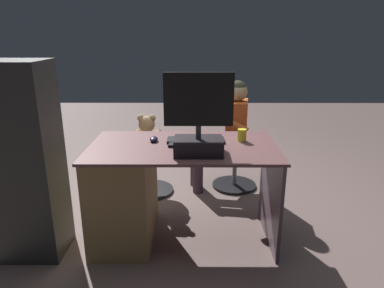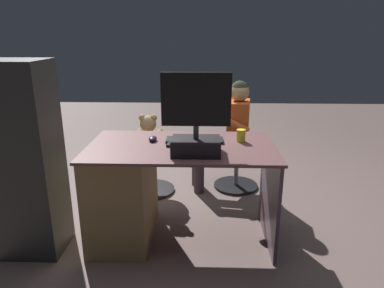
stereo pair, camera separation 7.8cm
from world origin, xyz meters
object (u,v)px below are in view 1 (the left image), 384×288
computer_mouse (154,139)px  cup (242,135)px  desk (136,190)px  teddy_bear (147,135)px  tv_remote (173,143)px  visitor_chair (235,163)px  keyboard (196,140)px  monitor (198,130)px  person (227,127)px  office_chair_teddy (148,168)px

computer_mouse → cup: cup is taller
desk → teddy_bear: size_ratio=3.75×
tv_remote → visitor_chair: tv_remote is taller
desk → visitor_chair: desk is taller
desk → keyboard: size_ratio=3.19×
desk → teddy_bear: bearing=-89.4°
monitor → teddy_bear: (0.47, -0.99, -0.32)m
keyboard → desk: bearing=12.4°
tv_remote → keyboard: bearing=-148.3°
computer_mouse → person: (-0.62, -0.82, -0.13)m
person → visitor_chair: bearing=-171.5°
cup → visitor_chair: size_ratio=0.20×
visitor_chair → person: size_ratio=0.41×
tv_remote → person: bearing=-110.7°
office_chair_teddy → person: bearing=-171.5°
monitor → desk: bearing=-20.2°
tv_remote → teddy_bear: 0.87m
computer_mouse → tv_remote: 0.16m
cup → visitor_chair: bearing=-94.2°
monitor → teddy_bear: bearing=-64.6°
tv_remote → person: (-0.48, -0.90, -0.12)m
monitor → office_chair_teddy: size_ratio=1.12×
cup → tv_remote: size_ratio=0.60×
visitor_chair → tv_remote: bearing=58.2°
cup → visitor_chair: cup is taller
monitor → person: size_ratio=0.49×
cup → person: bearing=-88.0°
teddy_bear → person: (-0.77, -0.10, 0.05)m
computer_mouse → teddy_bear: size_ratio=0.27×
monitor → computer_mouse: monitor is taller
person → computer_mouse: bearing=52.9°
cup → person: (0.03, -0.81, -0.16)m
keyboard → visitor_chair: keyboard is taller
desk → monitor: 0.71m
computer_mouse → person: bearing=-127.1°
computer_mouse → teddy_bear: 0.76m
monitor → visitor_chair: monitor is taller
tv_remote → teddy_bear: teddy_bear is taller
monitor → office_chair_teddy: bearing=-64.3°
tv_remote → office_chair_teddy: bearing=-62.5°
office_chair_teddy → visitor_chair: same height
tv_remote → desk: bearing=11.8°
computer_mouse → keyboard: bearing=180.0°
desk → visitor_chair: bearing=-132.2°
monitor → tv_remote: (0.18, -0.19, -0.15)m
teddy_bear → person: person is taller
monitor → tv_remote: 0.31m
keyboard → cup: size_ratio=4.63×
cup → person: 0.83m
desk → tv_remote: tv_remote is taller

